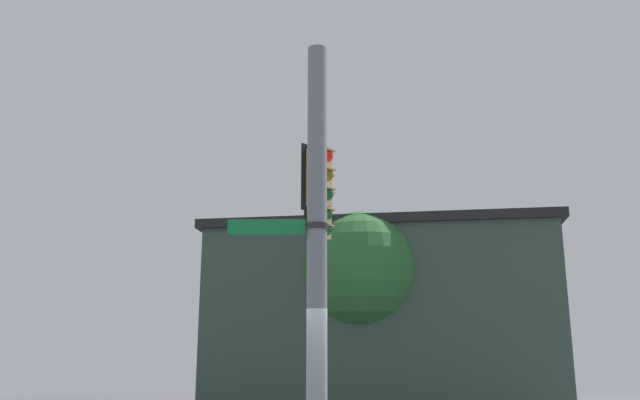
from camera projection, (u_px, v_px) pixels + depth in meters
name	position (u px, v px, depth m)	size (l,w,h in m)	color
signal_pole	(317.00, 260.00, 9.31)	(0.28, 0.28, 6.35)	slate
mast_arm	(320.00, 151.00, 13.12)	(0.17, 0.17, 6.52)	slate
traffic_light_nearest_pole	(320.00, 177.00, 12.00)	(0.54, 0.49, 1.31)	black
traffic_light_mid_inner	(321.00, 198.00, 13.51)	(0.54, 0.49, 1.31)	black
traffic_light_mid_outer	(321.00, 215.00, 15.03)	(0.54, 0.49, 1.31)	black
street_name_sign	(293.00, 227.00, 9.43)	(0.99, 1.11, 0.22)	#147238
storefront_building	(383.00, 324.00, 23.53)	(12.11, 13.40, 6.44)	#33473D
tree_by_storefront	(362.00, 272.00, 21.64)	(3.84, 3.84, 6.69)	#4C3823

